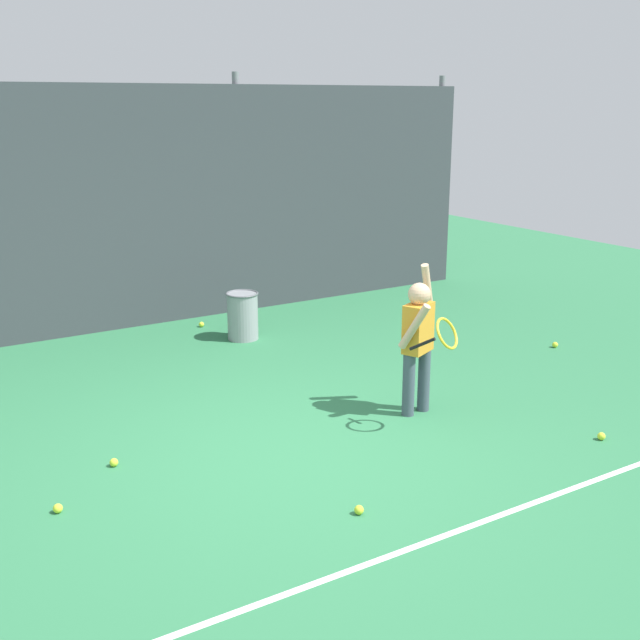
# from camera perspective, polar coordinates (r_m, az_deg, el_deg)

# --- Properties ---
(ground_plane) EXTENTS (20.00, 20.00, 0.00)m
(ground_plane) POSITION_cam_1_polar(r_m,az_deg,el_deg) (6.37, -2.12, -9.70)
(ground_plane) COLOR #2D7247
(court_line_baseline) EXTENTS (9.00, 0.05, 0.00)m
(court_line_baseline) POSITION_cam_1_polar(r_m,az_deg,el_deg) (5.22, 6.94, -16.02)
(court_line_baseline) COLOR white
(court_line_baseline) RESTS_ON ground
(back_fence_windscreen) EXTENTS (10.41, 0.08, 2.92)m
(back_fence_windscreen) POSITION_cam_1_polar(r_m,az_deg,el_deg) (9.75, -14.77, 7.70)
(back_fence_windscreen) COLOR #383D42
(back_fence_windscreen) RESTS_ON ground
(fence_post_2) EXTENTS (0.09, 0.09, 3.07)m
(fence_post_2) POSITION_cam_1_polar(r_m,az_deg,el_deg) (10.41, -5.93, 9.04)
(fence_post_2) COLOR slate
(fence_post_2) RESTS_ON ground
(fence_post_3) EXTENTS (0.09, 0.09, 3.07)m
(fence_post_3) POSITION_cam_1_polar(r_m,az_deg,el_deg) (12.25, 8.59, 9.95)
(fence_post_3) COLOR slate
(fence_post_3) RESTS_ON ground
(tennis_player) EXTENTS (0.52, 0.78, 1.35)m
(tennis_player) POSITION_cam_1_polar(r_m,az_deg,el_deg) (6.95, 7.22, -1.19)
(tennis_player) COLOR #3F4C59
(tennis_player) RESTS_ON ground
(ball_hopper) EXTENTS (0.38, 0.38, 0.56)m
(ball_hopper) POSITION_cam_1_polar(r_m,az_deg,el_deg) (9.26, -5.64, 0.34)
(ball_hopper) COLOR gray
(ball_hopper) RESTS_ON ground
(tennis_ball_0) EXTENTS (0.07, 0.07, 0.07)m
(tennis_ball_0) POSITION_cam_1_polar(r_m,az_deg,el_deg) (9.88, -8.61, -0.32)
(tennis_ball_0) COLOR #CCE033
(tennis_ball_0) RESTS_ON ground
(tennis_ball_1) EXTENTS (0.07, 0.07, 0.07)m
(tennis_ball_1) POSITION_cam_1_polar(r_m,az_deg,el_deg) (6.36, -14.75, -9.98)
(tennis_ball_1) COLOR #CCE033
(tennis_ball_1) RESTS_ON ground
(tennis_ball_2) EXTENTS (0.07, 0.07, 0.07)m
(tennis_ball_2) POSITION_cam_1_polar(r_m,az_deg,el_deg) (9.36, 16.71, -1.73)
(tennis_ball_2) COLOR #CCE033
(tennis_ball_2) RESTS_ON ground
(tennis_ball_4) EXTENTS (0.07, 0.07, 0.07)m
(tennis_ball_4) POSITION_cam_1_polar(r_m,az_deg,el_deg) (7.01, 19.77, -7.95)
(tennis_ball_4) COLOR #CCE033
(tennis_ball_4) RESTS_ON ground
(tennis_ball_5) EXTENTS (0.07, 0.07, 0.07)m
(tennis_ball_5) POSITION_cam_1_polar(r_m,az_deg,el_deg) (5.82, -18.51, -12.85)
(tennis_ball_5) COLOR #CCE033
(tennis_ball_5) RESTS_ON ground
(tennis_ball_8) EXTENTS (0.07, 0.07, 0.07)m
(tennis_ball_8) POSITION_cam_1_polar(r_m,az_deg,el_deg) (5.52, 2.85, -13.62)
(tennis_ball_8) COLOR #CCE033
(tennis_ball_8) RESTS_ON ground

